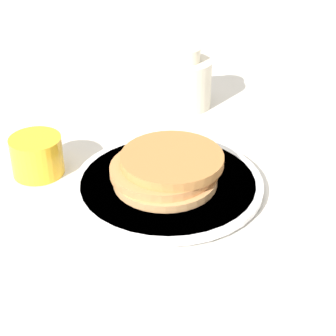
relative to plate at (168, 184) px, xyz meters
name	(u,v)px	position (x,y,z in m)	size (l,w,h in m)	color
ground_plane	(177,192)	(-0.01, -0.01, -0.01)	(4.00, 4.00, 0.00)	silver
plate	(168,184)	(0.00, 0.00, 0.00)	(0.26, 0.26, 0.01)	white
pancake_stack	(166,169)	(0.00, 0.00, 0.02)	(0.15, 0.16, 0.04)	tan
juice_glass	(37,156)	(0.11, 0.16, 0.02)	(0.07, 0.07, 0.06)	yellow
cream_jug	(185,81)	(0.23, -0.13, 0.04)	(0.09, 0.09, 0.11)	beige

